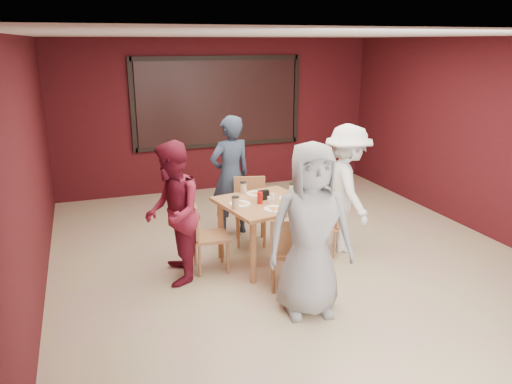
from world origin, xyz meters
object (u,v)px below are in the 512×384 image
object	(u,v)px
dining_table	(265,209)
diner_front	(311,230)
chair_left	(204,232)
chair_back	(250,206)
chair_front	(289,249)
diner_left	(173,213)
chair_right	(325,223)
diner_right	(347,189)
diner_back	(230,176)

from	to	relation	value
dining_table	diner_front	xyz separation A→B (m)	(0.01, -1.28, 0.19)
chair_left	chair_back	bearing A→B (deg)	40.80
chair_front	diner_front	size ratio (longest dim) A/B	0.49
chair_back	diner_front	world-z (taller)	diner_front
chair_front	diner_front	bearing A→B (deg)	-87.94
chair_front	diner_left	size ratio (longest dim) A/B	0.53
chair_back	diner_front	xyz separation A→B (m)	(-0.04, -2.02, 0.39)
chair_front	chair_right	distance (m)	1.14
diner_left	diner_right	distance (m)	2.35
diner_front	diner_back	world-z (taller)	diner_front
chair_back	chair_left	world-z (taller)	chair_back
chair_left	diner_back	bearing A→B (deg)	58.78
chair_right	chair_left	bearing A→B (deg)	178.58
chair_back	diner_back	distance (m)	0.54
diner_left	chair_right	bearing A→B (deg)	101.34
diner_back	diner_left	distance (m)	1.61
chair_back	chair_left	bearing A→B (deg)	-139.20
chair_back	diner_back	bearing A→B (deg)	115.67
chair_right	chair_front	bearing A→B (deg)	-137.80
dining_table	diner_left	distance (m)	1.18
dining_table	diner_back	xyz separation A→B (m)	(-0.12, 1.11, 0.16)
dining_table	chair_front	bearing A→B (deg)	-90.25
chair_left	diner_right	bearing A→B (deg)	0.45
dining_table	chair_left	bearing A→B (deg)	178.27
diner_back	diner_right	distance (m)	1.68
chair_back	chair_left	size ratio (longest dim) A/B	1.03
chair_left	diner_right	distance (m)	1.98
chair_right	diner_left	bearing A→B (deg)	-177.33
chair_left	diner_left	bearing A→B (deg)	-161.30
dining_table	chair_back	bearing A→B (deg)	85.66
diner_right	chair_front	bearing A→B (deg)	132.23
dining_table	chair_front	xyz separation A→B (m)	(-0.00, -0.78, -0.22)
chair_left	diner_front	size ratio (longest dim) A/B	0.49
chair_left	diner_left	size ratio (longest dim) A/B	0.53
chair_left	chair_right	bearing A→B (deg)	-1.42
dining_table	diner_right	bearing A→B (deg)	1.90
chair_front	chair_back	world-z (taller)	chair_back
dining_table	chair_back	world-z (taller)	dining_table
chair_left	diner_front	distance (m)	1.58
chair_back	diner_front	size ratio (longest dim) A/B	0.50
diner_right	chair_right	bearing A→B (deg)	106.82
diner_front	diner_back	bearing A→B (deg)	103.43
chair_right	diner_right	size ratio (longest dim) A/B	0.45
dining_table	chair_right	bearing A→B (deg)	-1.14
chair_front	diner_left	bearing A→B (deg)	150.14
chair_left	chair_front	bearing A→B (deg)	-46.17
dining_table	diner_front	size ratio (longest dim) A/B	0.67
dining_table	chair_front	distance (m)	0.81
chair_front	chair_back	bearing A→B (deg)	87.75
chair_right	diner_front	bearing A→B (deg)	-123.16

